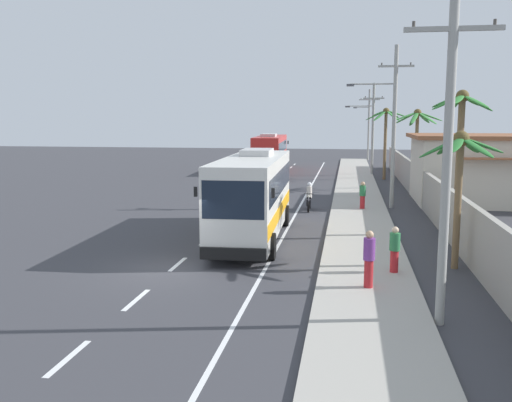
{
  "coord_description": "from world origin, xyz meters",
  "views": [
    {
      "loc": [
        6.1,
        -18.72,
        5.35
      ],
      "look_at": [
        2.13,
        5.69,
        1.7
      ],
      "focal_mm": 39.7,
      "sensor_mm": 36.0,
      "label": 1
    }
  ],
  "objects_px": {
    "palm_third": "(460,132)",
    "utility_pole_nearest": "(448,147)",
    "pedestrian_far_walk": "(363,194)",
    "utility_pole_distant": "(368,122)",
    "utility_pole_far": "(372,127)",
    "palm_second": "(386,126)",
    "coach_bus_foreground": "(253,193)",
    "palm_nearest": "(461,164)",
    "motorcycle_beside_bus": "(309,199)",
    "pedestrian_midwalk": "(369,258)",
    "utility_pole_mid": "(392,122)",
    "coach_bus_far_lane": "(270,151)",
    "palm_fourth": "(417,128)",
    "pedestrian_near_kerb": "(395,248)"
  },
  "relations": [
    {
      "from": "utility_pole_mid",
      "to": "palm_third",
      "type": "xyz_separation_m",
      "value": [
        2.35,
        -8.07,
        -0.35
      ]
    },
    {
      "from": "pedestrian_far_walk",
      "to": "utility_pole_distant",
      "type": "height_order",
      "value": "utility_pole_distant"
    },
    {
      "from": "pedestrian_midwalk",
      "to": "palm_third",
      "type": "distance_m",
      "value": 10.48
    },
    {
      "from": "motorcycle_beside_bus",
      "to": "palm_second",
      "type": "relative_size",
      "value": 0.32
    },
    {
      "from": "coach_bus_foreground",
      "to": "motorcycle_beside_bus",
      "type": "bearing_deg",
      "value": 76.8
    },
    {
      "from": "pedestrian_near_kerb",
      "to": "palm_third",
      "type": "relative_size",
      "value": 0.24
    },
    {
      "from": "motorcycle_beside_bus",
      "to": "utility_pole_nearest",
      "type": "height_order",
      "value": "utility_pole_nearest"
    },
    {
      "from": "coach_bus_far_lane",
      "to": "palm_third",
      "type": "height_order",
      "value": "palm_third"
    },
    {
      "from": "pedestrian_near_kerb",
      "to": "utility_pole_distant",
      "type": "height_order",
      "value": "utility_pole_distant"
    },
    {
      "from": "pedestrian_midwalk",
      "to": "palm_third",
      "type": "relative_size",
      "value": 0.27
    },
    {
      "from": "pedestrian_far_walk",
      "to": "palm_third",
      "type": "xyz_separation_m",
      "value": [
        3.98,
        -6.7,
        3.77
      ]
    },
    {
      "from": "utility_pole_far",
      "to": "coach_bus_far_lane",
      "type": "bearing_deg",
      "value": 163.09
    },
    {
      "from": "pedestrian_midwalk",
      "to": "pedestrian_far_walk",
      "type": "height_order",
      "value": "pedestrian_midwalk"
    },
    {
      "from": "utility_pole_far",
      "to": "utility_pole_distant",
      "type": "relative_size",
      "value": 0.96
    },
    {
      "from": "coach_bus_foreground",
      "to": "palm_fourth",
      "type": "bearing_deg",
      "value": 64.6
    },
    {
      "from": "palm_nearest",
      "to": "palm_fourth",
      "type": "distance_m",
      "value": 23.05
    },
    {
      "from": "palm_nearest",
      "to": "pedestrian_midwalk",
      "type": "bearing_deg",
      "value": -134.05
    },
    {
      "from": "pedestrian_midwalk",
      "to": "utility_pole_nearest",
      "type": "distance_m",
      "value": 4.7
    },
    {
      "from": "palm_fourth",
      "to": "coach_bus_far_lane",
      "type": "bearing_deg",
      "value": 134.0
    },
    {
      "from": "pedestrian_far_walk",
      "to": "utility_pole_far",
      "type": "bearing_deg",
      "value": 79.52
    },
    {
      "from": "pedestrian_far_walk",
      "to": "palm_second",
      "type": "bearing_deg",
      "value": 75.48
    },
    {
      "from": "utility_pole_distant",
      "to": "motorcycle_beside_bus",
      "type": "bearing_deg",
      "value": -96.44
    },
    {
      "from": "motorcycle_beside_bus",
      "to": "palm_second",
      "type": "xyz_separation_m",
      "value": [
        5.34,
        17.79,
        4.02
      ]
    },
    {
      "from": "motorcycle_beside_bus",
      "to": "utility_pole_mid",
      "type": "xyz_separation_m",
      "value": [
        4.7,
        1.66,
        4.42
      ]
    },
    {
      "from": "pedestrian_far_walk",
      "to": "utility_pole_nearest",
      "type": "xyz_separation_m",
      "value": [
        1.58,
        -18.16,
        3.66
      ]
    },
    {
      "from": "pedestrian_midwalk",
      "to": "utility_pole_nearest",
      "type": "relative_size",
      "value": 0.2
    },
    {
      "from": "coach_bus_far_lane",
      "to": "utility_pole_mid",
      "type": "xyz_separation_m",
      "value": [
        10.32,
        -22.55,
        3.11
      ]
    },
    {
      "from": "palm_fourth",
      "to": "pedestrian_far_walk",
      "type": "bearing_deg",
      "value": -111.05
    },
    {
      "from": "coach_bus_far_lane",
      "to": "motorcycle_beside_bus",
      "type": "height_order",
      "value": "coach_bus_far_lane"
    },
    {
      "from": "pedestrian_near_kerb",
      "to": "motorcycle_beside_bus",
      "type": "bearing_deg",
      "value": 9.36
    },
    {
      "from": "pedestrian_far_walk",
      "to": "utility_pole_nearest",
      "type": "relative_size",
      "value": 0.18
    },
    {
      "from": "utility_pole_mid",
      "to": "motorcycle_beside_bus",
      "type": "bearing_deg",
      "value": -160.54
    },
    {
      "from": "utility_pole_mid",
      "to": "palm_second",
      "type": "distance_m",
      "value": 16.15
    },
    {
      "from": "coach_bus_far_lane",
      "to": "motorcycle_beside_bus",
      "type": "xyz_separation_m",
      "value": [
        5.62,
        -24.21,
        -1.31
      ]
    },
    {
      "from": "motorcycle_beside_bus",
      "to": "palm_fourth",
      "type": "relative_size",
      "value": 0.33
    },
    {
      "from": "palm_third",
      "to": "utility_pole_nearest",
      "type": "bearing_deg",
      "value": -101.86
    },
    {
      "from": "pedestrian_far_walk",
      "to": "utility_pole_mid",
      "type": "bearing_deg",
      "value": 32.99
    },
    {
      "from": "utility_pole_distant",
      "to": "coach_bus_foreground",
      "type": "bearing_deg",
      "value": -97.59
    },
    {
      "from": "palm_second",
      "to": "palm_third",
      "type": "height_order",
      "value": "palm_third"
    },
    {
      "from": "palm_second",
      "to": "utility_pole_far",
      "type": "bearing_deg",
      "value": 107.11
    },
    {
      "from": "utility_pole_far",
      "to": "palm_third",
      "type": "distance_m",
      "value": 27.75
    },
    {
      "from": "palm_second",
      "to": "palm_third",
      "type": "xyz_separation_m",
      "value": [
        1.71,
        -24.21,
        0.05
      ]
    },
    {
      "from": "pedestrian_far_walk",
      "to": "palm_second",
      "type": "distance_m",
      "value": 18.04
    },
    {
      "from": "utility_pole_far",
      "to": "palm_second",
      "type": "relative_size",
      "value": 1.37
    },
    {
      "from": "coach_bus_far_lane",
      "to": "utility_pole_distant",
      "type": "bearing_deg",
      "value": 58.27
    },
    {
      "from": "motorcycle_beside_bus",
      "to": "palm_second",
      "type": "distance_m",
      "value": 19.0
    },
    {
      "from": "pedestrian_far_walk",
      "to": "palm_third",
      "type": "bearing_deg",
      "value": -66.38
    },
    {
      "from": "utility_pole_far",
      "to": "utility_pole_mid",
      "type": "bearing_deg",
      "value": -88.8
    },
    {
      "from": "coach_bus_foreground",
      "to": "palm_nearest",
      "type": "xyz_separation_m",
      "value": [
        7.99,
        -3.86,
        1.72
      ]
    },
    {
      "from": "pedestrian_far_walk",
      "to": "utility_pole_distant",
      "type": "relative_size",
      "value": 0.18
    }
  ]
}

